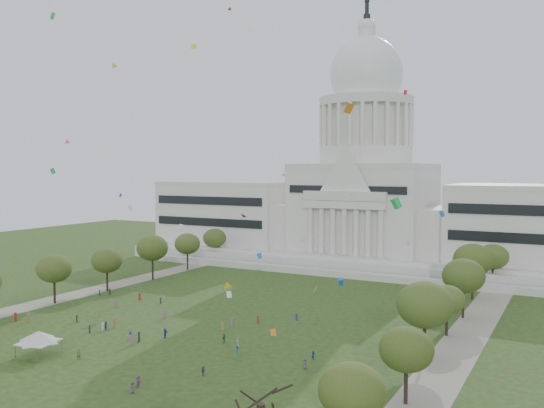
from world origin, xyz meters
name	(u,v)px	position (x,y,z in m)	size (l,w,h in m)	color
ground	(153,351)	(0.00, 0.00, 0.00)	(400.00, 400.00, 0.00)	#274117
capitol	(365,199)	(0.00, 113.59, 22.30)	(160.00, 64.50, 91.30)	beige
path_left	(86,292)	(-48.00, 30.00, 0.02)	(8.00, 160.00, 0.04)	gray
path_right	(461,344)	(48.00, 30.00, 0.02)	(8.00, 160.00, 0.04)	gray
row_tree_r_0	(352,391)	(44.94, -19.59, 7.75)	(7.67, 7.67, 10.91)	black
row_tree_r_1	(406,350)	(46.22, -1.75, 7.66)	(7.58, 7.58, 10.78)	black
row_tree_l_2	(54,269)	(-45.04, 17.30, 8.51)	(8.42, 8.42, 11.97)	black
row_tree_r_2	(425,305)	(44.17, 17.44, 9.66)	(9.55, 9.55, 13.58)	black
row_tree_l_3	(107,261)	(-44.09, 33.92, 8.21)	(8.12, 8.12, 11.55)	black
row_tree_r_3	(447,300)	(44.40, 34.48, 7.08)	(7.01, 7.01, 9.98)	black
row_tree_l_4	(152,248)	(-44.08, 52.42, 9.39)	(9.29, 9.29, 13.21)	black
row_tree_r_4	(464,276)	(44.76, 50.04, 9.29)	(9.19, 9.19, 13.06)	black
row_tree_l_5	(187,244)	(-45.22, 71.01, 8.42)	(8.33, 8.33, 11.85)	black
row_tree_r_5	(473,260)	(43.49, 70.19, 9.93)	(9.82, 9.82, 13.96)	black
row_tree_l_6	(215,238)	(-46.87, 89.14, 8.27)	(8.19, 8.19, 11.64)	black
row_tree_r_6	(493,257)	(45.96, 88.13, 8.51)	(8.42, 8.42, 11.97)	black
big_bare_tree	(261,397)	(38.00, -28.00, 8.67)	(6.00, 5.00, 12.80)	black
event_tent	(39,336)	(-15.52, -11.77, 3.49)	(9.48, 9.48, 4.50)	#4C4C4C
person_0	(305,363)	(27.97, 4.46, 0.85)	(0.84, 0.54, 1.71)	#4C4C51
person_2	(314,355)	(27.45, 9.01, 0.79)	(0.77, 0.47, 1.58)	navy
person_3	(237,351)	(14.68, 4.93, 0.85)	(1.10, 0.57, 1.70)	navy
person_4	(224,338)	(8.68, 9.90, 0.93)	(1.09, 0.60, 1.87)	#33723F
person_5	(165,333)	(-2.98, 7.14, 0.96)	(1.79, 0.71, 1.93)	navy
person_6	(132,387)	(10.15, -16.73, 0.86)	(0.84, 0.54, 1.71)	#4C4C51
person_7	(79,354)	(-8.00, -9.82, 0.96)	(0.70, 0.51, 1.92)	#33723F
person_8	(106,326)	(-17.19, 5.98, 0.87)	(0.85, 0.52, 1.75)	navy
person_9	(203,371)	(15.21, -6.05, 0.75)	(0.96, 0.50, 1.49)	#26262B
person_10	(238,342)	(12.15, 9.36, 0.89)	(1.05, 0.57, 1.79)	silver
person_11	(138,382)	(9.55, -14.73, 0.91)	(1.68, 0.66, 1.81)	#994C8C
distant_crowd	(145,319)	(-13.69, 13.65, 0.86)	(60.91, 30.85, 1.93)	#B21E1E
kite_swarm	(190,207)	(0.68, 10.47, 25.22)	(82.19, 104.27, 62.88)	red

